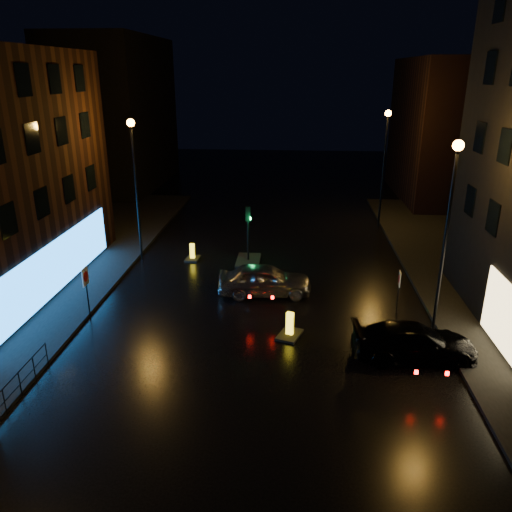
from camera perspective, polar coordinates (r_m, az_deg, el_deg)
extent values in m
plane|color=black|center=(17.95, -1.20, -16.85)|extent=(120.00, 120.00, 0.00)
cube|color=black|center=(52.38, -15.62, 15.40)|extent=(8.00, 16.00, 14.00)
cube|color=black|center=(48.42, 21.24, 13.25)|extent=(8.00, 14.00, 12.00)
cylinder|color=black|center=(30.49, -13.47, 6.79)|extent=(0.14, 0.14, 8.00)
cylinder|color=black|center=(29.85, -14.11, 14.27)|extent=(0.20, 0.20, 0.25)
sphere|color=orange|center=(29.84, -14.13, 14.55)|extent=(0.44, 0.44, 0.44)
cylinder|color=black|center=(22.28, 20.72, 1.07)|extent=(0.14, 0.14, 8.00)
cylinder|color=black|center=(21.39, 22.06, 11.23)|extent=(0.20, 0.20, 0.25)
sphere|color=orange|center=(21.37, 22.12, 11.62)|extent=(0.44, 0.44, 0.44)
cylinder|color=black|center=(37.41, 14.30, 9.16)|extent=(0.14, 0.14, 8.00)
cylinder|color=black|center=(36.89, 14.85, 15.25)|extent=(0.20, 0.20, 0.25)
sphere|color=orange|center=(36.88, 14.87, 15.49)|extent=(0.44, 0.44, 0.44)
cube|color=black|center=(30.34, -0.89, -0.50)|extent=(1.40, 2.40, 0.12)
cylinder|color=black|center=(29.89, -0.90, 1.90)|extent=(0.12, 0.12, 2.80)
cube|color=black|center=(29.42, -0.92, 4.85)|extent=(0.28, 0.22, 0.90)
cylinder|color=#0CFF59|center=(29.49, -0.65, 4.32)|extent=(0.05, 0.18, 0.18)
cylinder|color=black|center=(19.03, -27.03, -13.45)|extent=(0.05, 6.00, 0.05)
cylinder|color=black|center=(19.28, -26.80, -14.62)|extent=(0.04, 6.00, 0.04)
cylinder|color=black|center=(19.28, -26.80, -14.62)|extent=(0.04, 0.04, 1.00)
cylinder|color=black|center=(21.45, -22.80, -10.28)|extent=(0.04, 0.04, 1.00)
imported|color=#9C9FA3|center=(25.64, 1.01, -2.73)|extent=(4.90, 2.29, 1.62)
imported|color=black|center=(21.15, 17.63, -9.35)|extent=(5.03, 2.25, 1.43)
cube|color=black|center=(22.09, 3.85, -8.97)|extent=(1.26, 1.51, 0.11)
cube|color=yellow|center=(21.83, 3.88, -7.74)|extent=(0.35, 0.29, 1.08)
cube|color=black|center=(21.83, 3.88, -7.74)|extent=(0.31, 0.13, 0.65)
cube|color=black|center=(30.91, -7.26, -0.29)|extent=(0.85, 1.21, 0.10)
cube|color=yellow|center=(30.75, -7.30, 0.55)|extent=(0.28, 0.19, 0.97)
cube|color=black|center=(30.75, -7.30, 0.55)|extent=(0.29, 0.04, 0.58)
cylinder|color=black|center=(24.29, -18.71, -4.18)|extent=(0.07, 0.07, 2.44)
cube|color=silver|center=(23.95, -18.95, -2.25)|extent=(0.06, 0.61, 0.83)
cylinder|color=#B20C0C|center=(23.94, -18.87, -2.25)|extent=(0.03, 0.49, 0.49)
cylinder|color=black|center=(24.52, 15.93, -4.13)|extent=(0.06, 0.06, 2.05)
cube|color=white|center=(24.23, 16.10, -2.52)|extent=(0.10, 0.51, 0.70)
cylinder|color=#B20C0C|center=(24.23, 16.04, -2.52)|extent=(0.06, 0.41, 0.41)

